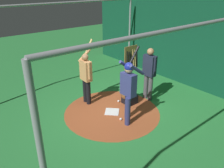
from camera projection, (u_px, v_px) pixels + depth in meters
ground_plane at (112, 112)px, 6.98m from camera, size 26.18×26.18×0.00m
dirt_circle at (112, 112)px, 6.97m from camera, size 2.92×2.92×0.01m
home_plate at (112, 112)px, 6.97m from camera, size 0.59×0.59×0.01m
batter at (128, 87)px, 6.10m from camera, size 0.68×0.49×2.12m
catcher at (129, 93)px, 7.31m from camera, size 0.58×0.40×0.97m
umpire at (149, 71)px, 7.37m from camera, size 0.22×0.49×1.78m
visitor at (86, 75)px, 7.14m from camera, size 0.55×0.50×2.05m
back_wall at (188, 37)px, 8.32m from camera, size 0.23×10.18×3.60m
cage_frame at (112, 42)px, 6.08m from camera, size 6.42×5.36×3.06m
bat_rack at (134, 57)px, 10.47m from camera, size 1.18×0.20×1.05m
baseball_0 at (121, 119)px, 6.54m from camera, size 0.07×0.07×0.07m
baseball_1 at (119, 101)px, 7.53m from camera, size 0.07×0.07×0.07m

